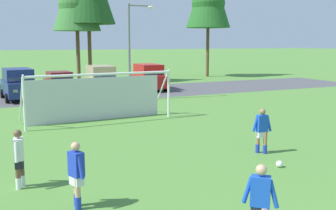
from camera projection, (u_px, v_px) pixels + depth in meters
The scene contains 13 objects.
ground_plane at pixel (134, 124), 19.39m from camera, with size 400.00×400.00×0.00m, color #518438.
parking_lot_strip at pixel (79, 95), 30.30m from camera, with size 52.00×8.40×0.01m, color #4C4C51.
soccer_ball at pixel (279, 164), 12.67m from camera, with size 0.22×0.22×0.22m.
soccer_goal at pixel (98, 96), 20.03m from camera, with size 7.50×2.30×2.57m.
player_striker_near at pixel (260, 205), 7.75m from camera, with size 0.55×0.61×1.64m.
player_midfield_center at pixel (19, 159), 10.79m from camera, with size 0.29×0.72×1.64m.
player_defender_far at pixel (77, 175), 9.46m from camera, with size 0.36×0.74×1.64m.
player_winger_left at pixel (262, 131), 14.19m from camera, with size 0.72×0.35×1.64m.
parked_car_slot_far_left at pixel (19, 84), 27.60m from camera, with size 2.34×4.70×2.16m.
parked_car_slot_left at pixel (60, 83), 30.76m from camera, with size 2.21×4.29×1.72m.
parked_car_slot_center_left at pixel (101, 79), 31.00m from camera, with size 2.30×4.68×2.16m.
parked_car_slot_center at pixel (149, 77), 33.19m from camera, with size 2.35×4.71×2.16m.
street_lamp at pixel (132, 51), 27.04m from camera, with size 2.00×0.32×6.54m.
Camera 1 is at (-6.57, -2.90, 3.97)m, focal length 42.25 mm.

